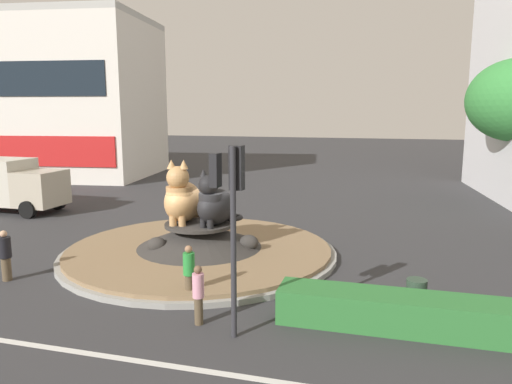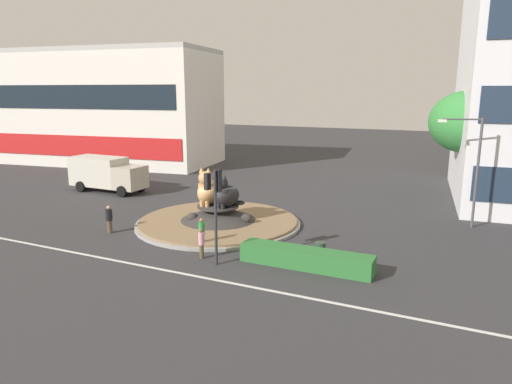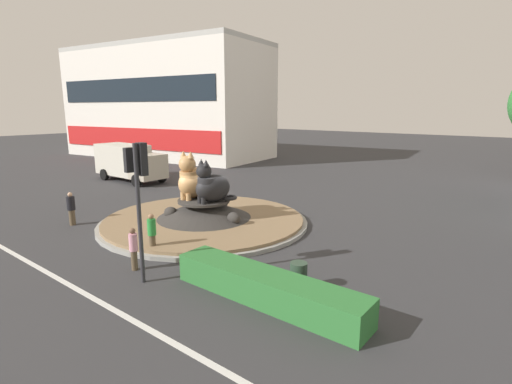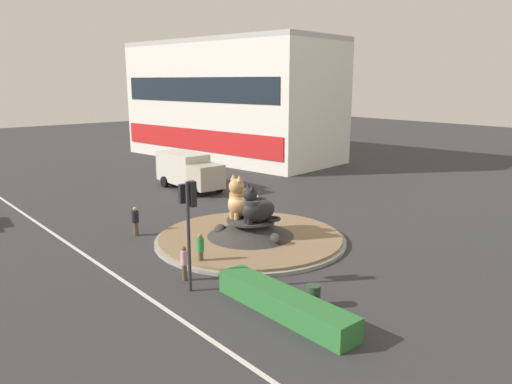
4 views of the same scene
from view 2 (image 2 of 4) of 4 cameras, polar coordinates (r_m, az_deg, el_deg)
The scene contains 15 objects.
ground_plane at distance 29.44m, azimuth -4.68°, elevation -4.01°, with size 160.00×160.00×0.00m, color #333335.
lane_centreline at distance 23.37m, azimuth -14.23°, elevation -8.78°, with size 112.00×0.20×0.01m, color silver.
roundabout_island at distance 29.34m, azimuth -4.69°, elevation -3.23°, with size 10.41×10.41×1.25m.
cat_statue_calico at distance 29.25m, azimuth -5.90°, elevation 0.19°, with size 1.60×2.57×2.45m.
cat_statue_black at distance 28.51m, azimuth -3.68°, elevation -0.32°, with size 1.58×2.09×2.13m.
traffic_light_mast at distance 21.96m, azimuth -5.10°, elevation -0.45°, with size 0.76×0.49×4.67m.
shophouse_block at distance 57.35m, azimuth -17.68°, elevation 9.97°, with size 25.83×13.92×12.91m.
clipped_hedge_strip at distance 22.40m, azimuth 6.17°, elevation -8.17°, with size 6.47×1.20×0.90m, color #2D7033.
broadleaf_tree_behind_island at distance 38.45m, azimuth 24.62°, elevation 7.84°, with size 5.49×5.49×8.35m.
streetlight_arm at distance 30.83m, azimuth 25.23°, elevation 3.21°, with size 2.51×0.79×6.75m.
pedestrian_pink_shirt at distance 23.43m, azimuth -6.77°, elevation -6.23°, with size 0.30×0.30×1.58m.
pedestrian_green_shirt at distance 25.05m, azimuth -6.74°, elevation -4.94°, with size 0.34×0.34×1.64m.
pedestrian_black_shirt at distance 28.74m, azimuth -17.72°, elevation -3.17°, with size 0.39×0.39×1.67m.
delivery_box_truck at distance 40.67m, azimuth -18.03°, elevation 2.25°, with size 6.78×2.68×2.88m.
litter_bin at distance 23.48m, azimuth 7.92°, elevation -7.23°, with size 0.56×0.56×0.90m.
Camera 2 is at (14.05, -24.51, 8.28)m, focal length 32.29 mm.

